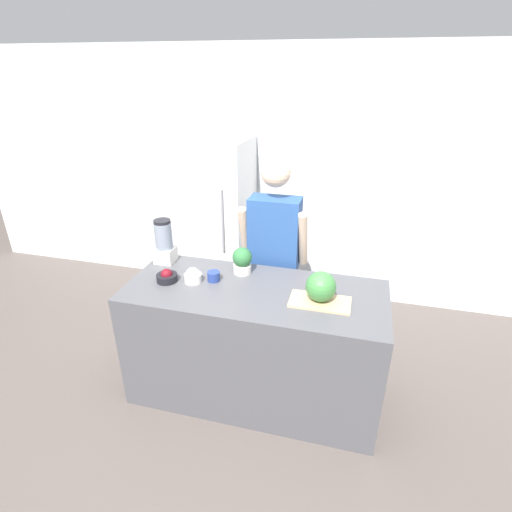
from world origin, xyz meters
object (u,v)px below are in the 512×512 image
object	(u,v)px
refrigerator	(214,223)
bowl_cream	(193,276)
bowl_cherries	(167,277)
potted_plant	(242,260)
blender	(164,242)
watermelon	(321,287)
bowl_small_blue	(214,276)
person	(274,259)

from	to	relation	value
refrigerator	bowl_cream	bearing A→B (deg)	-76.11
bowl_cream	bowl_cherries	bearing A→B (deg)	-168.44
potted_plant	refrigerator	bearing A→B (deg)	120.22
bowl_cream	blender	world-z (taller)	blender
watermelon	blender	bearing A→B (deg)	167.07
bowl_cream	bowl_small_blue	bearing A→B (deg)	21.25
bowl_cherries	bowl_cream	xyz separation A→B (m)	(0.19, 0.04, 0.01)
person	potted_plant	world-z (taller)	person
person	watermelon	world-z (taller)	person
bowl_small_blue	potted_plant	xyz separation A→B (m)	(0.17, 0.18, 0.07)
watermelon	bowl_cream	size ratio (longest dim) A/B	1.60
bowl_cream	bowl_small_blue	world-z (taller)	bowl_cream
blender	bowl_cherries	bearing A→B (deg)	-62.37
bowl_small_blue	person	bearing A→B (deg)	56.18
bowl_cherries	bowl_small_blue	size ratio (longest dim) A/B	1.66
refrigerator	bowl_cream	distance (m)	1.37
blender	watermelon	bearing A→B (deg)	-12.93
refrigerator	blender	distance (m)	1.10
watermelon	bowl_small_blue	distance (m)	0.81
blender	potted_plant	xyz separation A→B (m)	(0.66, -0.03, -0.07)
bowl_cream	potted_plant	size ratio (longest dim) A/B	0.62
bowl_cherries	bowl_small_blue	world-z (taller)	bowl_cherries
blender	person	bearing A→B (deg)	20.55
bowl_cherries	potted_plant	xyz separation A→B (m)	(0.50, 0.27, 0.07)
blender	bowl_small_blue	bearing A→B (deg)	-22.61
bowl_small_blue	blender	bearing A→B (deg)	157.39
refrigerator	bowl_cream	xyz separation A→B (m)	(0.33, -1.33, 0.11)
refrigerator	bowl_small_blue	xyz separation A→B (m)	(0.47, -1.27, 0.10)
bowl_cream	blender	bearing A→B (deg)	143.35
bowl_small_blue	blender	world-z (taller)	blender
refrigerator	watermelon	size ratio (longest dim) A/B	8.57
watermelon	person	bearing A→B (deg)	126.61
bowl_cherries	blender	world-z (taller)	blender
refrigerator	blender	bearing A→B (deg)	-90.97
person	potted_plant	distance (m)	0.40
person	bowl_cream	distance (m)	0.75
blender	potted_plant	world-z (taller)	blender
bowl_cherries	watermelon	bearing A→B (deg)	0.12
blender	refrigerator	bearing A→B (deg)	89.03
person	bowl_cherries	world-z (taller)	person
person	bowl_small_blue	bearing A→B (deg)	-123.82
bowl_cream	person	bearing A→B (deg)	49.55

